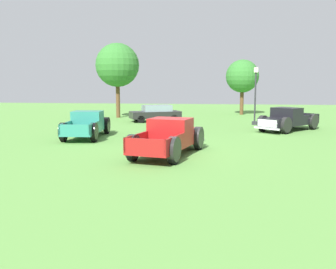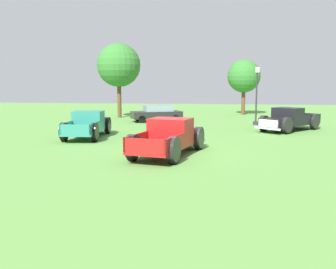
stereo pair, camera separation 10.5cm
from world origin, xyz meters
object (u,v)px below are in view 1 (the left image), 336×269
object	(u,v)px
sedan_distant_a	(156,113)
oak_tree_west	(242,76)
pickup_truck_foreground	(171,137)
lamp_post_near	(255,94)
pickup_truck_behind_left	(286,120)
oak_tree_east	(117,65)
trash_can	(84,121)
pickup_truck_behind_right	(88,125)

from	to	relation	value
sedan_distant_a	oak_tree_west	world-z (taller)	oak_tree_west
pickup_truck_foreground	oak_tree_west	bearing A→B (deg)	78.38
lamp_post_near	oak_tree_west	world-z (taller)	oak_tree_west
pickup_truck_behind_left	oak_tree_east	xyz separation A→B (m)	(-13.25, 8.11, 3.93)
pickup_truck_foreground	trash_can	size ratio (longest dim) A/B	5.71
trash_can	pickup_truck_behind_left	bearing A→B (deg)	-1.29
oak_tree_west	sedan_distant_a	bearing A→B (deg)	-133.11
lamp_post_near	pickup_truck_foreground	bearing A→B (deg)	-111.12
pickup_truck_behind_left	oak_tree_west	distance (m)	13.28
trash_can	pickup_truck_behind_right	bearing A→B (deg)	-67.43
oak_tree_east	lamp_post_near	bearing A→B (deg)	-21.14
sedan_distant_a	lamp_post_near	world-z (taller)	lamp_post_near
pickup_truck_behind_right	sedan_distant_a	xyz separation A→B (m)	(2.50, 9.13, -0.01)
oak_tree_west	oak_tree_east	bearing A→B (deg)	-157.44
pickup_truck_foreground	pickup_truck_behind_right	world-z (taller)	pickup_truck_foreground
pickup_truck_behind_right	sedan_distant_a	size ratio (longest dim) A/B	1.16
pickup_truck_behind_left	pickup_truck_foreground	bearing A→B (deg)	-126.06
pickup_truck_behind_left	pickup_truck_behind_right	distance (m)	12.55
trash_can	oak_tree_east	bearing A→B (deg)	86.73
pickup_truck_behind_right	trash_can	distance (m)	4.86
trash_can	oak_tree_west	size ratio (longest dim) A/B	0.18
pickup_truck_behind_right	oak_tree_west	distance (m)	19.83
trash_can	oak_tree_west	world-z (taller)	oak_tree_west
pickup_truck_behind_right	oak_tree_east	world-z (taller)	oak_tree_east
pickup_truck_foreground	oak_tree_east	world-z (taller)	oak_tree_east
sedan_distant_a	oak_tree_west	xyz separation A→B (m)	(7.33, 7.83, 3.04)
trash_can	oak_tree_east	xyz separation A→B (m)	(0.45, 7.80, 4.17)
oak_tree_west	lamp_post_near	bearing A→B (deg)	-87.70
sedan_distant_a	trash_can	size ratio (longest dim) A/B	4.54
sedan_distant_a	oak_tree_east	bearing A→B (deg)	141.19
pickup_truck_foreground	pickup_truck_behind_left	world-z (taller)	pickup_truck_foreground
pickup_truck_behind_left	sedan_distant_a	distance (m)	10.56
pickup_truck_behind_right	oak_tree_west	world-z (taller)	oak_tree_west
pickup_truck_behind_left	oak_tree_east	bearing A→B (deg)	148.54
trash_can	oak_tree_east	world-z (taller)	oak_tree_east
sedan_distant_a	trash_can	bearing A→B (deg)	-133.25
pickup_truck_foreground	lamp_post_near	bearing A→B (deg)	68.88
trash_can	sedan_distant_a	bearing A→B (deg)	46.75
sedan_distant_a	lamp_post_near	distance (m)	7.96
pickup_truck_foreground	trash_can	bearing A→B (deg)	128.33
pickup_truck_foreground	pickup_truck_behind_right	size ratio (longest dim) A/B	1.08
lamp_post_near	trash_can	world-z (taller)	lamp_post_near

